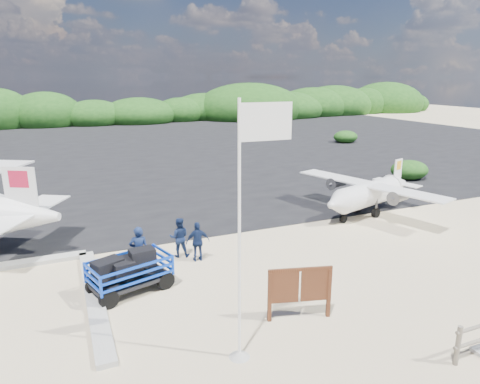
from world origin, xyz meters
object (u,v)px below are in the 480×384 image
Objects in this scene: crew_c at (198,242)px; flagpole at (239,357)px; baggage_cart at (131,291)px; aircraft_large at (245,150)px; crew_b at (179,237)px; signboard at (299,318)px; crew_a at (139,252)px.

flagpole is at bearing 88.13° from crew_c.
aircraft_large is (14.01, 23.25, 0.00)m from baggage_cart.
flagpole is 5.83m from crew_c.
aircraft_large reaches higher than crew_b.
signboard is 5.71m from crew_a.
crew_b is at bearing 124.07° from signboard.
crew_a is at bearing 17.51° from crew_c.
aircraft_large reaches higher than crew_c.
crew_c is at bearing -156.22° from crew_a.
baggage_cart is 4.69m from flagpole.
crew_c is at bearing 120.94° from signboard.
crew_c is at bearing 82.16° from flagpole.
crew_a is at bearing 47.39° from baggage_cart.
flagpole is 3.21× the size of signboard.
crew_a is at bearing 88.23° from aircraft_large.
flagpole reaches higher than crew_c.
crew_b reaches higher than signboard.
crew_b is at bearing 90.23° from aircraft_large.
signboard is at bearing -56.94° from baggage_cart.
flagpole reaches higher than baggage_cart.
crew_b is at bearing -134.26° from crew_a.
crew_c is at bearing 11.38° from baggage_cart.
flagpole reaches higher than aircraft_large.
crew_b is 0.83m from crew_c.
signboard is 1.26× the size of crew_b.
flagpole is at bearing -83.54° from baggage_cart.
flagpole is 4.12× the size of crew_c.
flagpole is 5.53m from crew_a.
crew_a reaches higher than crew_c.
crew_a is 1.17× the size of crew_b.
flagpole is at bearing 105.34° from crew_b.
crew_c is (-1.39, 4.81, 0.74)m from signboard.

